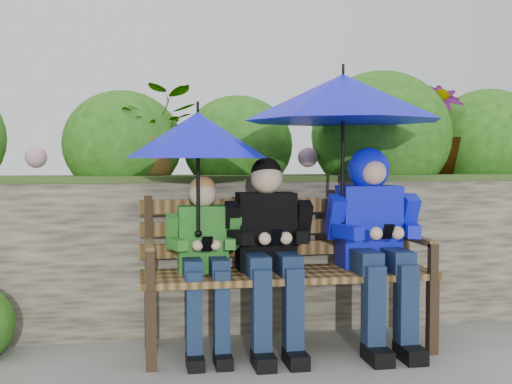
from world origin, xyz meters
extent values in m
plane|color=#5A5C4E|center=(0.00, 0.00, 0.00)|extent=(60.00, 60.00, 0.00)
cube|color=#463E35|center=(0.00, 0.75, 0.50)|extent=(8.00, 0.40, 1.00)
cube|color=#263C17|center=(0.00, 0.75, 1.01)|extent=(8.00, 0.42, 0.04)
cube|color=#263C17|center=(0.00, 1.95, 0.48)|extent=(8.00, 2.00, 0.96)
ellipsoid|color=#214D12|center=(-0.76, 0.95, 1.24)|extent=(0.80, 0.64, 0.72)
ellipsoid|color=#214D12|center=(0.04, 1.02, 1.24)|extent=(0.79, 0.63, 0.71)
ellipsoid|color=#214D12|center=(1.07, 0.88, 1.31)|extent=(1.03, 0.82, 0.92)
ellipsoid|color=#214D12|center=(2.01, 1.06, 1.27)|extent=(0.91, 0.73, 0.82)
sphere|color=#C28BAB|center=(-1.31, 0.85, 1.15)|extent=(0.14, 0.14, 0.14)
sphere|color=#C28BAB|center=(0.51, 0.85, 1.15)|extent=(0.14, 0.14, 0.14)
imported|color=#214D12|center=(-0.54, 0.85, 1.32)|extent=(0.53, 0.46, 0.59)
imported|color=#214D12|center=(1.47, 0.85, 1.36)|extent=(0.37, 0.37, 0.66)
cube|color=#2E2114|center=(-0.60, -0.06, 0.22)|extent=(0.06, 0.06, 0.43)
cube|color=#2E2114|center=(-0.60, 0.38, 0.22)|extent=(0.06, 0.06, 0.43)
cube|color=#2E2114|center=(1.02, -0.06, 0.22)|extent=(0.06, 0.06, 0.43)
cube|color=#2E2114|center=(1.02, 0.38, 0.22)|extent=(0.06, 0.06, 0.43)
cube|color=#483217|center=(0.21, -0.02, 0.45)|extent=(1.74, 0.10, 0.04)
cube|color=#483217|center=(0.21, 0.10, 0.45)|extent=(1.74, 0.10, 0.04)
cube|color=#483217|center=(0.21, 0.23, 0.45)|extent=(1.74, 0.10, 0.04)
cube|color=#483217|center=(0.21, 0.35, 0.45)|extent=(1.74, 0.10, 0.04)
cube|color=#2E2114|center=(-0.60, 0.40, 0.68)|extent=(0.05, 0.05, 0.48)
cube|color=#483217|center=(-0.60, 0.16, 0.65)|extent=(0.05, 0.45, 0.04)
cube|color=#2E2114|center=(-0.60, -0.06, 0.54)|extent=(0.05, 0.05, 0.21)
cube|color=#2E2114|center=(1.02, 0.40, 0.68)|extent=(0.05, 0.05, 0.48)
cube|color=#483217|center=(1.02, 0.16, 0.65)|extent=(0.05, 0.45, 0.04)
cube|color=#2E2114|center=(1.02, -0.06, 0.54)|extent=(0.05, 0.05, 0.21)
cube|color=#483217|center=(0.21, 0.41, 0.58)|extent=(1.74, 0.03, 0.09)
cube|color=#483217|center=(0.21, 0.41, 0.71)|extent=(1.74, 0.03, 0.09)
cube|color=#483217|center=(0.21, 0.41, 0.85)|extent=(1.74, 0.03, 0.09)
cube|color=#2A6121|center=(-0.29, 0.26, 0.67)|extent=(0.29, 0.17, 0.39)
sphere|color=tan|center=(-0.29, 0.24, 0.94)|extent=(0.16, 0.16, 0.16)
sphere|color=#B77638|center=(-0.29, 0.25, 0.96)|extent=(0.15, 0.15, 0.15)
cube|color=#162742|center=(-0.37, 0.12, 0.52)|extent=(0.10, 0.27, 0.10)
cube|color=#162742|center=(-0.37, -0.01, 0.26)|extent=(0.08, 0.09, 0.52)
cube|color=black|center=(-0.37, -0.06, 0.03)|extent=(0.09, 0.19, 0.07)
cube|color=#162742|center=(-0.21, 0.12, 0.52)|extent=(0.10, 0.27, 0.10)
cube|color=#162742|center=(-0.21, -0.01, 0.26)|extent=(0.08, 0.09, 0.52)
cube|color=black|center=(-0.21, -0.06, 0.03)|extent=(0.09, 0.19, 0.07)
cube|color=#2A6121|center=(-0.47, 0.22, 0.72)|extent=(0.07, 0.16, 0.22)
cube|color=#2A6121|center=(-0.45, 0.11, 0.66)|extent=(0.11, 0.18, 0.06)
sphere|color=tan|center=(-0.34, 0.03, 0.66)|extent=(0.06, 0.06, 0.06)
cube|color=#2A6121|center=(-0.11, 0.22, 0.72)|extent=(0.07, 0.16, 0.22)
cube|color=#2A6121|center=(-0.13, 0.11, 0.66)|extent=(0.11, 0.18, 0.06)
sphere|color=tan|center=(-0.24, 0.03, 0.66)|extent=(0.06, 0.06, 0.06)
cube|color=black|center=(-0.29, 0.02, 0.67)|extent=(0.06, 0.07, 0.09)
cube|color=black|center=(0.09, 0.26, 0.71)|extent=(0.34, 0.20, 0.46)
sphere|color=tan|center=(0.09, 0.24, 1.02)|extent=(0.19, 0.19, 0.19)
sphere|color=black|center=(0.09, 0.25, 1.06)|extent=(0.18, 0.18, 0.18)
cube|color=#162742|center=(0.00, 0.10, 0.53)|extent=(0.12, 0.32, 0.12)
cube|color=#162742|center=(0.00, -0.06, 0.27)|extent=(0.10, 0.11, 0.53)
cube|color=black|center=(0.00, -0.12, 0.04)|extent=(0.11, 0.22, 0.08)
cube|color=#162742|center=(0.18, 0.10, 0.53)|extent=(0.12, 0.32, 0.12)
cube|color=#162742|center=(0.18, -0.06, 0.27)|extent=(0.10, 0.11, 0.53)
cube|color=black|center=(0.18, -0.12, 0.04)|extent=(0.11, 0.22, 0.08)
cube|color=black|center=(-0.13, 0.21, 0.77)|extent=(0.08, 0.18, 0.26)
cube|color=black|center=(-0.10, 0.08, 0.70)|extent=(0.13, 0.21, 0.07)
sphere|color=tan|center=(0.03, -0.01, 0.70)|extent=(0.07, 0.07, 0.07)
cube|color=black|center=(0.31, 0.21, 0.77)|extent=(0.08, 0.18, 0.26)
cube|color=black|center=(0.28, 0.08, 0.70)|extent=(0.13, 0.21, 0.07)
sphere|color=tan|center=(0.15, -0.01, 0.70)|extent=(0.07, 0.07, 0.07)
cube|color=black|center=(0.09, -0.02, 0.71)|extent=(0.06, 0.07, 0.09)
cube|color=#0004D8|center=(0.74, 0.26, 0.72)|extent=(0.37, 0.22, 0.50)
sphere|color=tan|center=(0.74, 0.24, 1.07)|extent=(0.21, 0.21, 0.21)
sphere|color=#0004D8|center=(0.74, 0.27, 1.08)|extent=(0.26, 0.26, 0.26)
sphere|color=tan|center=(0.74, 0.19, 1.06)|extent=(0.16, 0.16, 0.16)
cube|color=#162742|center=(0.64, 0.09, 0.54)|extent=(0.13, 0.35, 0.13)
cube|color=#162742|center=(0.64, -0.09, 0.27)|extent=(0.11, 0.12, 0.54)
cube|color=black|center=(0.64, -0.15, 0.04)|extent=(0.12, 0.24, 0.09)
cube|color=#162742|center=(0.84, 0.09, 0.54)|extent=(0.13, 0.35, 0.13)
cube|color=#162742|center=(0.84, -0.09, 0.27)|extent=(0.11, 0.12, 0.54)
cube|color=black|center=(0.84, -0.15, 0.04)|extent=(0.12, 0.24, 0.09)
cube|color=#0004D8|center=(0.51, 0.21, 0.79)|extent=(0.09, 0.20, 0.28)
cube|color=#0004D8|center=(0.54, 0.06, 0.71)|extent=(0.14, 0.23, 0.08)
sphere|color=tan|center=(0.68, -0.03, 0.71)|extent=(0.08, 0.08, 0.08)
cube|color=#0004D8|center=(0.98, 0.21, 0.79)|extent=(0.09, 0.20, 0.28)
cube|color=#0004D8|center=(0.94, 0.06, 0.71)|extent=(0.14, 0.23, 0.08)
sphere|color=tan|center=(0.81, -0.03, 0.71)|extent=(0.08, 0.08, 0.08)
cube|color=black|center=(0.74, -0.05, 0.72)|extent=(0.06, 0.07, 0.09)
cone|color=#0C0EDE|center=(-0.33, 0.15, 1.27)|extent=(0.81, 0.81, 0.26)
cylinder|color=black|center=(-0.33, 0.15, 1.43)|extent=(0.02, 0.02, 0.06)
cylinder|color=black|center=(-0.33, 0.15, 0.99)|extent=(0.02, 0.02, 0.56)
sphere|color=black|center=(-0.33, 0.15, 0.71)|extent=(0.04, 0.04, 0.04)
cone|color=#0C0EDE|center=(0.54, 0.17, 1.50)|extent=(1.19, 1.19, 0.28)
cylinder|color=black|center=(0.54, 0.17, 1.67)|extent=(0.02, 0.02, 0.06)
cylinder|color=black|center=(0.54, 0.17, 1.12)|extent=(0.02, 0.02, 0.77)
sphere|color=black|center=(0.54, 0.17, 0.73)|extent=(0.04, 0.04, 0.04)
camera|label=1|loc=(-0.67, -3.50, 1.14)|focal=45.00mm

